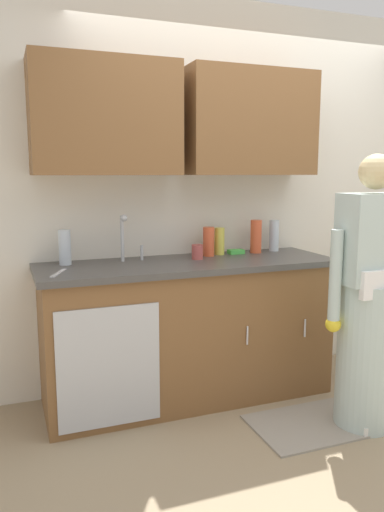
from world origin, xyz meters
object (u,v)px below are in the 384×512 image
(cup_by_sink, at_px, (197,252))
(bottle_soap, at_px, (274,236))
(knife_on_counter, at_px, (58,273))
(sponge, at_px, (236,252))
(bottle_cleaner_spray, at_px, (209,242))
(bottle_water_short, at_px, (65,247))
(person_at_sink, at_px, (368,314))
(bottle_dish_liquid, at_px, (219,241))
(bottle_water_tall, at_px, (256,236))
(sink, at_px, (134,267))

(cup_by_sink, bearing_deg, bottle_soap, 11.65)
(knife_on_counter, distance_m, sponge, 1.30)
(bottle_soap, distance_m, sponge, 0.34)
(bottle_cleaner_spray, bearing_deg, bottle_water_short, 179.56)
(person_at_sink, relative_size, bottle_dish_liquid, 8.46)
(bottle_soap, height_order, cup_by_sink, bottle_soap)
(knife_on_counter, xyz_separation_m, sponge, (1.27, 0.28, 0.01))
(person_at_sink, relative_size, bottle_cleaner_spray, 7.99)
(person_at_sink, relative_size, bottle_soap, 7.05)
(bottle_soap, bearing_deg, bottle_water_short, -178.77)
(bottle_water_tall, bearing_deg, bottle_dish_liquid, 176.41)
(bottle_water_short, bearing_deg, bottle_dish_liquid, 1.17)
(bottle_water_tall, bearing_deg, bottle_soap, 9.68)
(person_at_sink, relative_size, bottle_water_tall, 6.81)
(bottle_water_short, relative_size, cup_by_sink, 2.25)
(cup_by_sink, bearing_deg, bottle_dish_liquid, 30.10)
(sink, xyz_separation_m, sponge, (0.79, 0.16, 0.03))
(sink, height_order, knife_on_counter, sink)
(bottle_soap, xyz_separation_m, cup_by_sink, (-0.66, -0.14, -0.07))
(bottle_cleaner_spray, xyz_separation_m, cup_by_sink, (-0.12, -0.10, -0.05))
(bottle_cleaner_spray, xyz_separation_m, bottle_water_tall, (0.38, 0.01, 0.02))
(bottle_dish_liquid, height_order, cup_by_sink, bottle_dish_liquid)
(sink, bearing_deg, cup_by_sink, 5.82)
(bottle_dish_liquid, relative_size, knife_on_counter, 0.80)
(person_at_sink, relative_size, sponge, 14.73)
(sink, bearing_deg, person_at_sink, -31.69)
(sink, relative_size, bottle_dish_liquid, 2.61)
(sponge, bearing_deg, bottle_water_tall, -2.43)
(person_at_sink, xyz_separation_m, bottle_dish_liquid, (-0.55, 0.92, 0.34))
(bottle_water_tall, bearing_deg, sponge, 177.57)
(bottle_water_tall, relative_size, knife_on_counter, 0.99)
(person_at_sink, xyz_separation_m, sponge, (-0.42, 0.91, 0.26))
(bottle_soap, bearing_deg, knife_on_counter, -169.20)
(sink, relative_size, cup_by_sink, 5.05)
(person_at_sink, bearing_deg, sink, 148.31)
(bottle_water_short, distance_m, sponge, 1.20)
(bottle_dish_liquid, bearing_deg, knife_on_counter, -165.65)
(person_at_sink, distance_m, bottle_dish_liquid, 1.13)
(bottle_dish_liquid, xyz_separation_m, cup_by_sink, (-0.22, -0.13, -0.05))
(bottle_dish_liquid, distance_m, knife_on_counter, 1.19)
(sink, xyz_separation_m, bottle_soap, (1.11, 0.18, 0.13))
(bottle_water_short, xyz_separation_m, knife_on_counter, (-0.07, -0.27, -0.11))
(bottle_cleaner_spray, bearing_deg, bottle_soap, 4.23)
(bottle_cleaner_spray, height_order, bottle_dish_liquid, bottle_cleaner_spray)
(bottle_dish_liquid, height_order, sponge, bottle_dish_liquid)
(bottle_water_short, distance_m, knife_on_counter, 0.30)
(bottle_dish_liquid, height_order, bottle_water_short, bottle_water_short)
(person_at_sink, distance_m, knife_on_counter, 1.83)
(bottle_dish_liquid, bearing_deg, cup_by_sink, -149.90)
(bottle_dish_liquid, xyz_separation_m, bottle_water_short, (-1.07, -0.02, 0.02))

